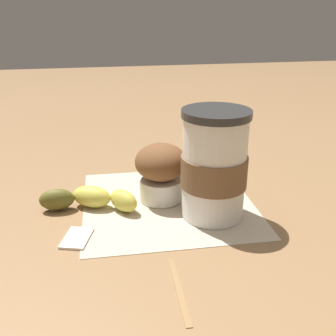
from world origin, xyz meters
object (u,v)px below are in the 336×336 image
(banana, at_px, (91,198))
(sugar_packet, at_px, (77,237))
(coffee_cup, at_px, (214,166))
(muffin, at_px, (161,170))

(banana, bearing_deg, sugar_packet, 75.80)
(sugar_packet, bearing_deg, banana, -104.20)
(coffee_cup, distance_m, banana, 0.19)
(muffin, xyz_separation_m, sugar_packet, (0.13, 0.09, -0.05))
(muffin, bearing_deg, coffee_cup, 135.13)
(coffee_cup, relative_size, banana, 1.05)
(banana, bearing_deg, muffin, -174.19)
(coffee_cup, height_order, banana, coffee_cup)
(coffee_cup, bearing_deg, sugar_packet, 8.31)
(banana, relative_size, sugar_packet, 2.92)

